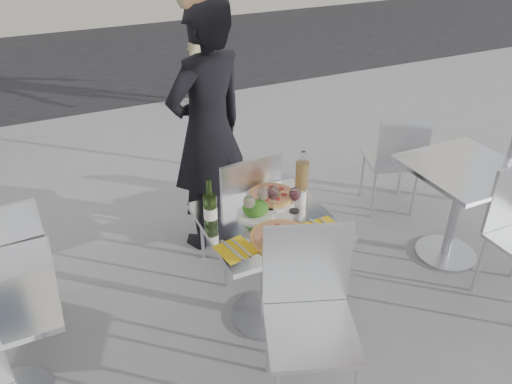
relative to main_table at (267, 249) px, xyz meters
name	(u,v)px	position (x,y,z in m)	size (l,w,h in m)	color
ground	(266,316)	(0.00, 0.00, -0.54)	(80.00, 80.00, 0.00)	slate
street_asphalt	(94,56)	(0.00, 6.50, -0.54)	(24.00, 5.00, 0.00)	black
main_table	(267,249)	(0.00, 0.00, 0.00)	(0.72, 0.72, 0.75)	#B7BABF
side_table_right	(460,193)	(1.50, 0.00, 0.00)	(0.72, 0.72, 0.75)	#B7BABF
chair_far	(243,205)	(0.06, 0.47, 0.02)	(0.47, 0.48, 0.95)	silver
chair_near	(309,305)	(-0.03, -0.54, 0.04)	(0.58, 0.58, 0.98)	silver
side_chair_lfar	(7,258)	(-1.38, 0.50, 0.04)	(0.46, 0.47, 0.98)	silver
side_chair_rfar	(396,156)	(1.49, 0.67, -0.02)	(0.52, 0.53, 0.88)	silver
woman_diner	(208,131)	(0.00, 0.95, 0.37)	(0.66, 0.43, 1.81)	black
pedestrian_b	(192,40)	(0.82, 3.72, 0.27)	(1.05, 0.60, 1.63)	tan
pizza_near	(281,237)	(-0.01, -0.19, 0.22)	(0.33, 0.33, 0.02)	#E1AD57
pizza_far	(272,196)	(0.13, 0.20, 0.23)	(0.31, 0.31, 0.03)	white
salad_plate	(256,210)	(-0.04, 0.07, 0.25)	(0.22, 0.22, 0.09)	white
wine_bottle	(210,209)	(-0.31, 0.07, 0.32)	(0.07, 0.08, 0.29)	#35541F
carafe	(302,177)	(0.31, 0.16, 0.33)	(0.08, 0.08, 0.29)	tan
sugar_shaker	(301,196)	(0.26, 0.07, 0.26)	(0.06, 0.06, 0.11)	white
wineglass_white_a	(249,203)	(-0.09, 0.05, 0.32)	(0.07, 0.07, 0.16)	white
wineglass_white_b	(263,195)	(0.02, 0.09, 0.32)	(0.07, 0.07, 0.16)	white
wineglass_red_a	(273,194)	(0.07, 0.08, 0.32)	(0.07, 0.07, 0.16)	white
wineglass_red_b	(295,195)	(0.18, 0.01, 0.32)	(0.07, 0.07, 0.16)	white
napkin_left	(236,249)	(-0.27, -0.18, 0.21)	(0.21, 0.21, 0.01)	yellow
napkin_right	(324,228)	(0.24, -0.21, 0.21)	(0.19, 0.20, 0.01)	yellow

